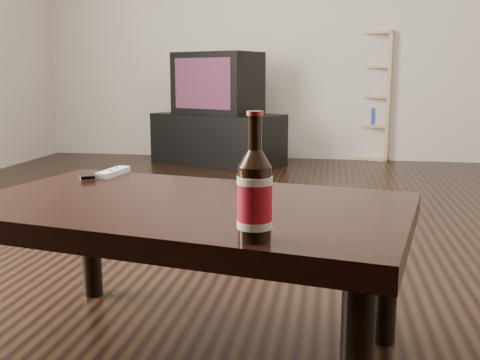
% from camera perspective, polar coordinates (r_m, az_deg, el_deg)
% --- Properties ---
extents(floor, '(5.00, 6.00, 0.01)m').
position_cam_1_polar(floor, '(2.37, 3.39, -8.43)').
color(floor, black).
rests_on(floor, ground).
extents(wall_back, '(5.00, 0.02, 2.70)m').
position_cam_1_polar(wall_back, '(5.28, 7.17, 16.85)').
color(wall_back, beige).
rests_on(wall_back, ground).
extents(tv_stand, '(1.22, 0.96, 0.44)m').
position_cam_1_polar(tv_stand, '(4.93, -2.24, 4.20)').
color(tv_stand, black).
rests_on(tv_stand, floor).
extents(tv, '(0.82, 0.69, 0.52)m').
position_cam_1_polar(tv, '(4.90, -2.28, 9.80)').
color(tv, black).
rests_on(tv, tv_stand).
extents(bookshelf, '(0.68, 0.46, 1.15)m').
position_cam_1_polar(bookshelf, '(5.41, 12.02, 8.60)').
color(bookshelf, tan).
rests_on(bookshelf, floor).
extents(coffee_table, '(1.27, 0.89, 0.44)m').
position_cam_1_polar(coffee_table, '(1.52, -5.43, -4.28)').
color(coffee_table, black).
rests_on(coffee_table, floor).
extents(beer_bottle, '(0.09, 0.09, 0.26)m').
position_cam_1_polar(beer_bottle, '(1.13, 1.50, -1.62)').
color(beer_bottle, black).
rests_on(beer_bottle, coffee_table).
extents(phone, '(0.08, 0.10, 0.02)m').
position_cam_1_polar(phone, '(1.89, -15.23, 0.34)').
color(phone, silver).
rests_on(phone, coffee_table).
extents(remote, '(0.06, 0.17, 0.02)m').
position_cam_1_polar(remote, '(1.94, -12.76, 0.78)').
color(remote, silver).
rests_on(remote, coffee_table).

